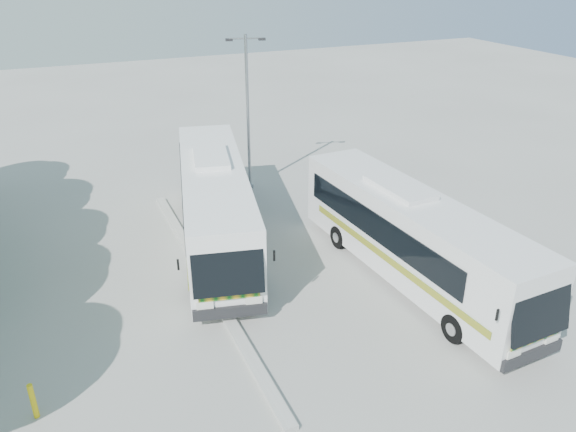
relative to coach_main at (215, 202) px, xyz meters
name	(u,v)px	position (x,y,z in m)	size (l,w,h in m)	color
ground	(283,293)	(1.01, -4.70, -1.84)	(100.00, 100.00, 0.00)	#A4A49F
kerb_divider	(205,278)	(-1.29, -2.70, -1.76)	(0.40, 16.00, 0.15)	#B2B2AD
coach_main	(215,202)	(0.00, 0.00, 0.00)	(5.00, 12.30, 3.35)	white
coach_adjacent	(412,236)	(5.72, -5.60, -0.07)	(2.99, 11.70, 3.21)	silver
lamppost	(248,107)	(3.36, 5.18, 2.38)	(1.84, 0.65, 7.63)	gray
bollard	(33,401)	(-7.23, -7.53, -1.30)	(0.15, 0.15, 1.07)	gold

